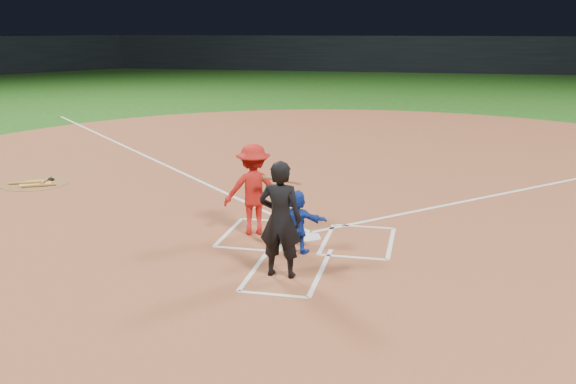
% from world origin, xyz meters
% --- Properties ---
extents(ground, '(120.00, 120.00, 0.00)m').
position_xyz_m(ground, '(0.00, 0.00, 0.00)').
color(ground, '#1A4C13').
rests_on(ground, ground).
extents(home_plate_dirt, '(28.00, 28.00, 0.01)m').
position_xyz_m(home_plate_dirt, '(0.00, 6.00, 0.01)').
color(home_plate_dirt, brown).
rests_on(home_plate_dirt, ground).
extents(stadium_wall_far, '(80.00, 1.20, 3.20)m').
position_xyz_m(stadium_wall_far, '(0.00, 48.00, 1.60)').
color(stadium_wall_far, black).
rests_on(stadium_wall_far, ground).
extents(home_plate, '(0.60, 0.60, 0.02)m').
position_xyz_m(home_plate, '(0.00, 0.00, 0.02)').
color(home_plate, white).
rests_on(home_plate, home_plate_dirt).
extents(on_deck_circle, '(1.70, 1.70, 0.01)m').
position_xyz_m(on_deck_circle, '(-7.72, 2.76, 0.02)').
color(on_deck_circle, brown).
rests_on(on_deck_circle, home_plate_dirt).
extents(on_deck_logo, '(0.80, 0.80, 0.00)m').
position_xyz_m(on_deck_logo, '(-7.72, 2.76, 0.02)').
color(on_deck_logo, gold).
rests_on(on_deck_logo, on_deck_circle).
extents(on_deck_bat_a, '(0.31, 0.82, 0.06)m').
position_xyz_m(on_deck_bat_a, '(-7.57, 3.01, 0.05)').
color(on_deck_bat_a, '#926035').
rests_on(on_deck_bat_a, on_deck_circle).
extents(on_deck_bat_b, '(0.78, 0.43, 0.06)m').
position_xyz_m(on_deck_bat_b, '(-7.92, 2.66, 0.05)').
color(on_deck_bat_b, olive).
rests_on(on_deck_bat_b, on_deck_circle).
extents(on_deck_bat_c, '(0.76, 0.48, 0.06)m').
position_xyz_m(on_deck_bat_c, '(-7.42, 2.46, 0.05)').
color(on_deck_bat_c, olive).
rests_on(on_deck_bat_c, on_deck_circle).
extents(bat_weight_donut, '(0.19, 0.19, 0.05)m').
position_xyz_m(bat_weight_donut, '(-7.52, 3.16, 0.05)').
color(bat_weight_donut, black).
rests_on(bat_weight_donut, on_deck_circle).
extents(catcher, '(1.10, 0.45, 1.15)m').
position_xyz_m(catcher, '(-0.04, -0.85, 0.59)').
color(catcher, '#1535AB').
rests_on(catcher, home_plate_dirt).
extents(umpire, '(0.72, 0.49, 1.92)m').
position_xyz_m(umpire, '(-0.07, -2.02, 0.97)').
color(umpire, black).
rests_on(umpire, home_plate_dirt).
extents(chalk_markings, '(28.35, 17.32, 0.01)m').
position_xyz_m(chalk_markings, '(0.00, 5.29, 0.01)').
color(chalk_markings, white).
rests_on(chalk_markings, home_plate_dirt).
extents(batter_at_plate, '(1.59, 1.01, 1.77)m').
position_xyz_m(batter_at_plate, '(-1.08, 0.03, 0.90)').
color(batter_at_plate, '#B11813').
rests_on(batter_at_plate, home_plate_dirt).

